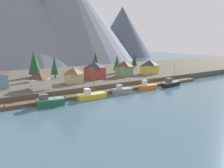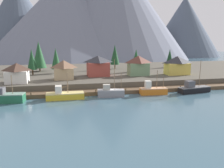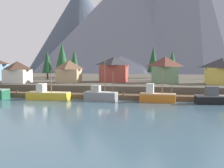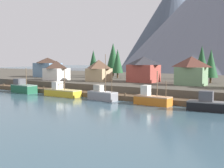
# 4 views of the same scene
# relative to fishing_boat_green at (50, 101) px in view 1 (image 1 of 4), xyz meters

# --- Properties ---
(ground_plane) EXTENTS (400.00, 400.00, 1.00)m
(ground_plane) POSITION_rel_fishing_boat_green_xyz_m (25.07, 21.99, -1.78)
(ground_plane) COLOR #3D5B6B
(dock) EXTENTS (80.00, 4.00, 1.60)m
(dock) POSITION_rel_fishing_boat_green_xyz_m (25.07, 3.97, -0.78)
(dock) COLOR brown
(dock) RESTS_ON ground_plane
(shoreline_bank) EXTENTS (400.00, 56.00, 2.50)m
(shoreline_bank) POSITION_rel_fishing_boat_green_xyz_m (25.07, 33.99, -0.03)
(shoreline_bank) COLOR #4C473D
(shoreline_bank) RESTS_ON ground_plane
(mountain_central_peak) EXTENTS (124.74, 124.74, 65.10)m
(mountain_central_peak) POSITION_rel_fishing_boat_green_xyz_m (17.14, 131.07, 31.27)
(mountain_central_peak) COLOR slate
(mountain_central_peak) RESTS_ON ground_plane
(mountain_east_peak) EXTENTS (121.17, 121.17, 83.41)m
(mountain_east_peak) POSITION_rel_fishing_boat_green_xyz_m (54.63, 131.71, 40.43)
(mountain_east_peak) COLOR slate
(mountain_east_peak) RESTS_ON ground_plane
(mountain_far_ridge) EXTENTS (67.30, 67.30, 55.10)m
(mountain_far_ridge) POSITION_rel_fishing_boat_green_xyz_m (126.34, 145.70, 26.27)
(mountain_far_ridge) COLOR #475160
(mountain_far_ridge) RESTS_ON ground_plane
(fishing_boat_green) EXTENTS (7.55, 3.71, 6.35)m
(fishing_boat_green) POSITION_rel_fishing_boat_green_xyz_m (0.00, 0.00, 0.00)
(fishing_boat_green) COLOR #1E5B3D
(fishing_boat_green) RESTS_ON ground_plane
(fishing_boat_yellow) EXTENTS (9.02, 3.02, 6.32)m
(fishing_boat_yellow) POSITION_rel_fishing_boat_green_xyz_m (13.03, 0.33, -0.27)
(fishing_boat_yellow) COLOR gold
(fishing_boat_yellow) RESTS_ON ground_plane
(fishing_boat_grey) EXTENTS (6.98, 3.16, 9.58)m
(fishing_boat_grey) POSITION_rel_fishing_boat_green_xyz_m (24.51, 0.30, -0.16)
(fishing_boat_grey) COLOR gray
(fishing_boat_grey) RESTS_ON ground_plane
(fishing_boat_orange) EXTENTS (7.22, 2.87, 6.45)m
(fishing_boat_orange) POSITION_rel_fishing_boat_green_xyz_m (36.02, 0.44, -0.17)
(fishing_boat_orange) COLOR #CC6B1E
(fishing_boat_orange) RESTS_ON ground_plane
(fishing_boat_black) EXTENTS (9.37, 3.82, 8.91)m
(fishing_boat_black) POSITION_rel_fishing_boat_green_xyz_m (47.73, -0.10, -0.20)
(fishing_boat_black) COLOR black
(fishing_boat_black) RESTS_ON ground_plane
(house_yellow) EXTENTS (8.16, 4.99, 6.39)m
(house_yellow) POSITION_rel_fishing_boat_green_xyz_m (51.43, 16.53, 4.49)
(house_yellow) COLOR gold
(house_yellow) RESTS_ON shoreline_bank
(house_tan) EXTENTS (5.90, 5.12, 5.82)m
(house_tan) POSITION_rel_fishing_boat_green_xyz_m (13.12, 14.72, 4.20)
(house_tan) COLOR tan
(house_tan) RESTS_ON shoreline_bank
(house_green) EXTENTS (6.97, 4.60, 6.70)m
(house_green) POSITION_rel_fishing_boat_green_xyz_m (37.65, 17.41, 4.65)
(house_green) COLOR #6B8E66
(house_green) RESTS_ON shoreline_bank
(house_red) EXTENTS (7.32, 6.70, 6.68)m
(house_red) POSITION_rel_fishing_boat_green_xyz_m (24.24, 19.41, 4.63)
(house_red) COLOR #9E4238
(house_red) RESTS_ON shoreline_bank
(house_white) EXTENTS (6.02, 5.71, 5.51)m
(house_white) POSITION_rel_fishing_boat_green_xyz_m (0.37, 11.62, 4.04)
(house_white) COLOR silver
(house_white) RESTS_ON shoreline_bank
(conifer_near_left) EXTENTS (3.28, 3.28, 8.84)m
(conifer_near_left) POSITION_rel_fishing_boat_green_xyz_m (2.60, 26.05, 6.55)
(conifer_near_left) COLOR #4C3823
(conifer_near_left) RESTS_ON shoreline_bank
(conifer_near_right) EXTENTS (5.16, 5.16, 11.42)m
(conifer_near_right) POSITION_rel_fishing_boat_green_xyz_m (4.07, 35.26, 7.62)
(conifer_near_right) COLOR #4C3823
(conifer_near_right) RESTS_ON shoreline_bank
(conifer_mid_left) EXTENTS (3.17, 3.17, 8.05)m
(conifer_mid_left) POSITION_rel_fishing_boat_green_xyz_m (58.70, 36.97, 5.83)
(conifer_mid_left) COLOR #4C3823
(conifer_mid_left) RESTS_ON shoreline_bank
(conifer_mid_right) EXTENTS (3.43, 3.43, 9.07)m
(conifer_mid_right) POSITION_rel_fishing_boat_green_xyz_m (10.47, 28.18, 6.55)
(conifer_mid_right) COLOR #4C3823
(conifer_mid_right) RESTS_ON shoreline_bank
(conifer_back_left) EXTENTS (3.83, 3.83, 10.01)m
(conifer_back_left) POSITION_rel_fishing_boat_green_xyz_m (34.04, 37.04, 7.14)
(conifer_back_left) COLOR #4C3823
(conifer_back_left) RESTS_ON shoreline_bank
(conifer_back_right) EXTENTS (3.63, 3.63, 8.53)m
(conifer_back_right) POSITION_rel_fishing_boat_green_xyz_m (39.71, 26.17, 6.18)
(conifer_back_right) COLOR #4C3823
(conifer_back_right) RESTS_ON shoreline_bank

